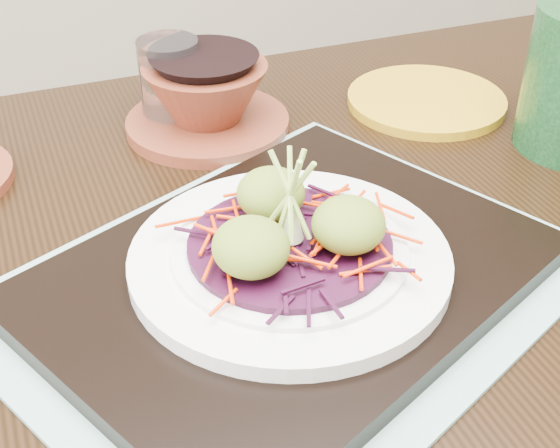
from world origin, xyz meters
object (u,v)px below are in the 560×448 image
object	(u,v)px
dining_table	(276,350)
serving_tray	(290,275)
terracotta_bowl_set	(207,101)
yellow_plate	(426,100)
white_plate	(290,258)
water_glass	(170,82)

from	to	relation	value
dining_table	serving_tray	bearing A→B (deg)	-94.81
terracotta_bowl_set	yellow_plate	xyz separation A→B (m)	(0.24, -0.03, -0.03)
white_plate	terracotta_bowl_set	bearing A→B (deg)	86.31
serving_tray	water_glass	world-z (taller)	water_glass
dining_table	terracotta_bowl_set	size ratio (longest dim) A/B	5.42
white_plate	terracotta_bowl_set	world-z (taller)	terracotta_bowl_set
terracotta_bowl_set	yellow_plate	size ratio (longest dim) A/B	1.28
serving_tray	yellow_plate	distance (m)	0.35
serving_tray	dining_table	bearing A→B (deg)	60.80
white_plate	yellow_plate	distance (m)	0.35
terracotta_bowl_set	white_plate	bearing A→B (deg)	-93.69
terracotta_bowl_set	serving_tray	bearing A→B (deg)	-93.69
white_plate	yellow_plate	xyz separation A→B (m)	(0.26, 0.24, -0.02)
water_glass	terracotta_bowl_set	xyz separation A→B (m)	(0.03, -0.03, -0.01)
serving_tray	water_glass	xyz separation A→B (m)	(-0.01, 0.30, 0.03)
serving_tray	terracotta_bowl_set	xyz separation A→B (m)	(0.02, 0.27, 0.02)
water_glass	serving_tray	bearing A→B (deg)	-87.88
dining_table	water_glass	world-z (taller)	water_glass
dining_table	serving_tray	world-z (taller)	serving_tray
water_glass	white_plate	bearing A→B (deg)	-87.88
white_plate	terracotta_bowl_set	distance (m)	0.27
dining_table	terracotta_bowl_set	bearing A→B (deg)	86.11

